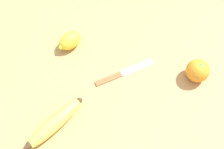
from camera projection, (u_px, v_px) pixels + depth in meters
ground_plane at (120, 86)px, 0.91m from camera, size 3.00×3.00×0.00m
banana at (53, 124)px, 0.83m from camera, size 0.19×0.12×0.04m
orange at (198, 71)px, 0.89m from camera, size 0.07×0.07×0.07m
lemon at (70, 40)px, 0.95m from camera, size 0.09×0.08×0.05m
paring_knife at (123, 73)px, 0.92m from camera, size 0.14×0.15×0.01m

